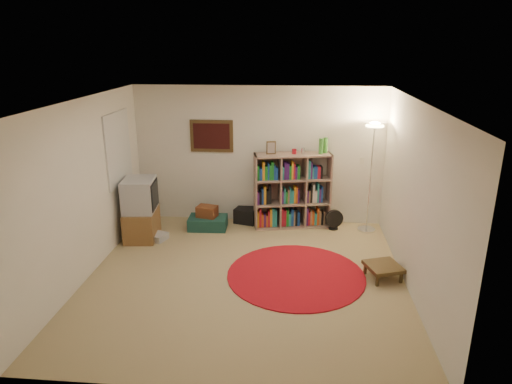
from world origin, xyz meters
TOP-DOWN VIEW (x-y plane):
  - room at (-0.05, 0.05)m, footprint 4.54×4.54m
  - bookshelf at (0.60, 2.01)m, footprint 1.40×0.64m
  - floor_lamp at (1.97, 1.91)m, footprint 0.41×0.41m
  - floor_fan at (1.39, 1.90)m, footprint 0.33×0.21m
  - tv_stand at (-1.92, 1.25)m, footprint 0.58×0.77m
  - dvd_box at (-1.66, 1.18)m, footprint 0.41×0.38m
  - suitcase at (-0.88, 1.74)m, footprint 0.69×0.46m
  - wicker_basket at (-0.89, 1.77)m, footprint 0.39×0.32m
  - duffel_bag at (-0.21, 2.11)m, footprint 0.47×0.43m
  - paper_towel at (-0.22, 2.05)m, footprint 0.13×0.13m
  - red_rug at (0.72, 0.13)m, footprint 1.99×1.99m
  - side_table at (1.96, 0.16)m, footprint 0.58×0.58m

SIDE VIEW (x-z plane):
  - red_rug at x=0.72m, z-range 0.00..0.02m
  - dvd_box at x=-1.66m, z-range 0.00..0.11m
  - suitcase at x=-0.88m, z-range 0.00..0.22m
  - paper_towel at x=-0.22m, z-range 0.00..0.24m
  - duffel_bag at x=-0.21m, z-range 0.00..0.27m
  - side_table at x=1.96m, z-range 0.07..0.28m
  - floor_fan at x=1.39m, z-range 0.00..0.37m
  - wicker_basket at x=-0.89m, z-range 0.22..0.42m
  - tv_stand at x=-1.92m, z-range -0.02..1.03m
  - bookshelf at x=0.60m, z-range -0.16..1.47m
  - room at x=-0.05m, z-range -0.01..2.53m
  - floor_lamp at x=1.97m, z-range 0.64..2.60m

